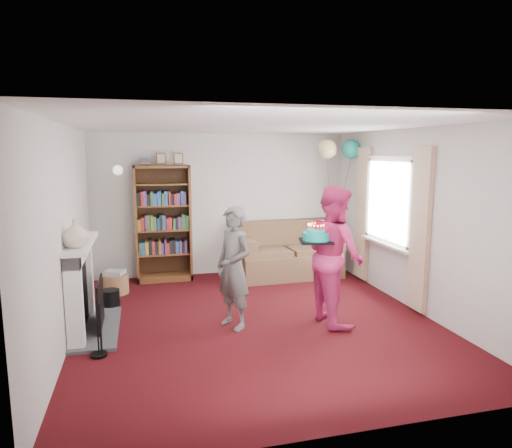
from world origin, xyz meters
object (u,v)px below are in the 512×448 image
object	(u,v)px
person_striped	(234,268)
person_magenta	(335,255)
bookcase	(163,224)
birthday_cake	(316,236)
sofa	(286,255)

from	to	relation	value
person_striped	person_magenta	world-z (taller)	person_magenta
bookcase	person_striped	bearing A→B (deg)	-73.02
birthday_cake	sofa	bearing A→B (deg)	80.40
bookcase	sofa	distance (m)	2.23
person_magenta	bookcase	bearing A→B (deg)	34.01
bookcase	sofa	bearing A→B (deg)	-6.13
person_magenta	birthday_cake	bearing A→B (deg)	103.97
bookcase	sofa	xyz separation A→B (m)	(2.13, -0.23, -0.61)
person_striped	person_magenta	size ratio (longest dim) A/B	0.86
sofa	person_striped	xyz separation A→B (m)	(-1.40, -2.18, 0.41)
person_magenta	person_striped	bearing A→B (deg)	79.68
bookcase	person_magenta	world-z (taller)	bookcase
bookcase	person_striped	world-z (taller)	bookcase
person_striped	bookcase	bearing A→B (deg)	168.39
bookcase	birthday_cake	xyz separation A→B (m)	(1.72, -2.64, 0.20)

